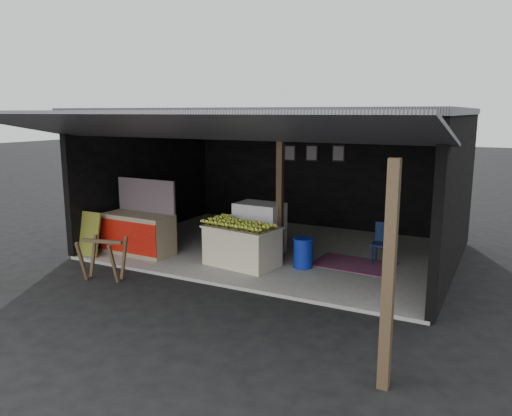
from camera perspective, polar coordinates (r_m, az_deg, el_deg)
The scene contains 13 objects.
ground at distance 8.71m, azimuth -4.46°, elevation -8.91°, with size 80.00×80.00×0.00m, color black.
concrete_slab at distance 10.80m, azimuth 2.57°, elevation -4.77°, with size 7.00×5.00×0.06m, color gray.
shophouse at distance 10.72m, azimuth 3.39°, elevation 6.36°, with size 7.40×7.29×3.02m.
banana_table at distance 9.54m, azimuth -1.60°, elevation -4.32°, with size 1.49×1.04×0.76m.
banana_pile at distance 9.43m, azimuth -1.62°, elevation -1.66°, with size 1.27×0.76×0.15m, color yellow, non-canonical shape.
white_crate at distance 10.28m, azimuth 0.41°, elevation -2.35°, with size 0.98×0.69×1.06m.
neighbor_stall at distance 10.58m, azimuth -13.24°, elevation -2.64°, with size 1.49×0.71×1.52m.
green_signboard at distance 10.73m, azimuth -18.70°, elevation -2.80°, with size 0.60×0.04×0.90m, color black.
sawhorse at distance 9.24m, azimuth -17.10°, elevation -5.13°, with size 0.80×0.79×0.74m.
water_barrel at distance 9.46m, azimuth 5.40°, elevation -5.21°, with size 0.37×0.37×0.54m, color #0D2397.
plastic_chair at distance 9.94m, azimuth 14.38°, elevation -3.55°, with size 0.37×0.37×0.79m.
magenta_rug at distance 9.85m, azimuth 11.09°, elevation -6.31°, with size 1.50×1.00×0.01m, color #6A174C.
picture_frames at distance 12.71m, azimuth 6.54°, elevation 6.25°, with size 1.62×0.04×0.46m.
Camera 1 is at (4.36, -6.94, 2.95)m, focal length 35.00 mm.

